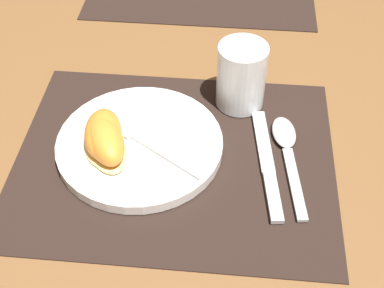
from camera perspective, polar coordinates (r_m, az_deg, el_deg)
name	(u,v)px	position (r m, az deg, el deg)	size (l,w,h in m)	color
ground_plane	(175,159)	(0.75, -1.84, -1.59)	(3.00, 3.00, 0.00)	brown
placemat	(175,158)	(0.75, -1.84, -1.49)	(0.45, 0.36, 0.00)	black
plate	(140,145)	(0.76, -5.58, -0.07)	(0.24, 0.24, 0.02)	white
juice_glass	(241,79)	(0.81, 5.26, 6.90)	(0.07, 0.07, 0.10)	silver
knife	(267,165)	(0.74, 8.04, -2.26)	(0.04, 0.20, 0.01)	#BCBCC1
spoon	(287,145)	(0.77, 10.06, -0.11)	(0.05, 0.19, 0.01)	#BCBCC1
fork	(139,137)	(0.75, -5.72, 0.72)	(0.18, 0.13, 0.00)	#BCBCC1
citrus_wedge_0	(104,134)	(0.74, -9.40, 1.05)	(0.07, 0.10, 0.04)	#F4DB84
citrus_wedge_1	(106,141)	(0.73, -9.21, 0.28)	(0.09, 0.11, 0.04)	#F4DB84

